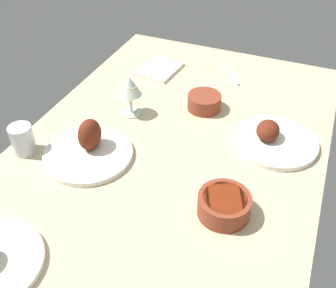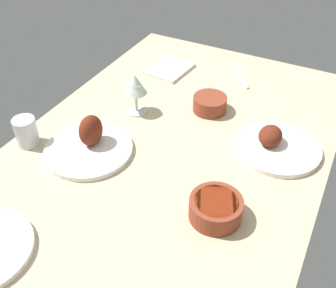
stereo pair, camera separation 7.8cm
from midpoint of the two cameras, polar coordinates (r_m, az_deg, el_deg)
dining_table at (r=120.05cm, az=1.85°, el=-1.52°), size 140.00×90.00×4.00cm
plate_near_viewer at (r=123.10cm, az=17.06°, el=-0.16°), size 25.38×25.38×7.12cm
plate_far_side at (r=118.39cm, az=-9.44°, el=-0.01°), size 26.12×26.12×10.97cm
bowl_sauce at (r=99.22cm, az=9.16°, el=-9.16°), size 13.27×13.27×5.72cm
bowl_potatoes at (r=134.55cm, az=7.71°, el=5.82°), size 11.31×11.31×5.24cm
wine_glass at (r=129.16cm, az=-3.03°, el=8.30°), size 7.60×7.60×14.00cm
water_tumbler at (r=124.12cm, az=-18.10°, el=1.64°), size 6.75×6.75×8.98cm
folded_napkin at (r=158.31cm, az=1.66°, el=10.77°), size 18.35×15.48×1.20cm
fork_loose at (r=156.59cm, az=11.83°, el=9.48°), size 14.46×11.07×0.80cm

